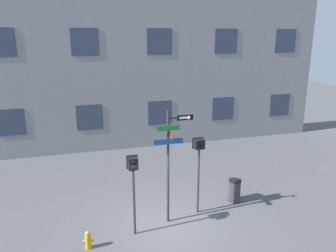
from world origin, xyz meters
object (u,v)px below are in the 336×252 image
(pedestrian_signal_right, at_px, (199,155))
(trash_bin, at_px, (234,191))
(street_sign_pole, at_px, (170,156))
(fire_hydrant, at_px, (88,240))
(pedestrian_signal_left, at_px, (133,175))

(pedestrian_signal_right, distance_m, trash_bin, 2.50)
(pedestrian_signal_right, height_order, trash_bin, pedestrian_signal_right)
(street_sign_pole, bearing_deg, fire_hydrant, -164.83)
(street_sign_pole, bearing_deg, pedestrian_signal_right, 14.22)
(pedestrian_signal_left, relative_size, fire_hydrant, 4.65)
(pedestrian_signal_left, xyz_separation_m, trash_bin, (4.19, 1.11, -1.67))
(street_sign_pole, xyz_separation_m, pedestrian_signal_right, (1.16, 0.29, -0.19))
(street_sign_pole, height_order, pedestrian_signal_right, street_sign_pole)
(pedestrian_signal_right, bearing_deg, pedestrian_signal_left, -163.88)
(street_sign_pole, bearing_deg, trash_bin, 13.38)
(fire_hydrant, distance_m, trash_bin, 5.90)
(pedestrian_signal_left, xyz_separation_m, fire_hydrant, (-1.53, -0.35, -1.85))
(pedestrian_signal_right, relative_size, trash_bin, 3.15)
(fire_hydrant, xyz_separation_m, trash_bin, (5.71, 1.45, 0.18))
(pedestrian_signal_left, distance_m, trash_bin, 4.64)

